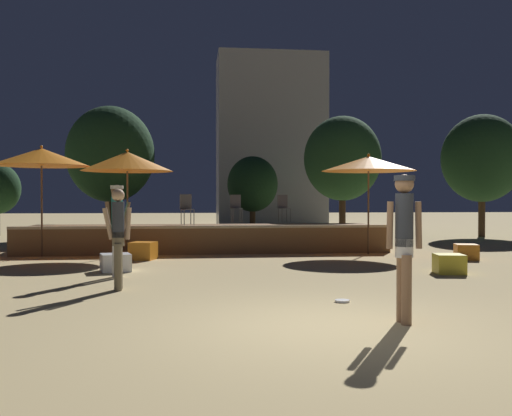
# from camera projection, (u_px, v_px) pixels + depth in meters

# --- Properties ---
(ground_plane) EXTENTS (120.00, 120.00, 0.00)m
(ground_plane) POSITION_uv_depth(u_px,v_px,m) (328.00, 327.00, 7.04)
(ground_plane) COLOR tan
(wooden_deck) EXTENTS (10.87, 3.07, 0.83)m
(wooden_deck) POSITION_uv_depth(u_px,v_px,m) (205.00, 238.00, 17.72)
(wooden_deck) COLOR brown
(wooden_deck) RESTS_ON ground
(patio_umbrella_0) EXTENTS (2.54, 2.54, 2.99)m
(patio_umbrella_0) POSITION_uv_depth(u_px,v_px,m) (127.00, 162.00, 15.86)
(patio_umbrella_0) COLOR brown
(patio_umbrella_0) RESTS_ON ground
(patio_umbrella_1) EXTENTS (2.62, 2.62, 3.07)m
(patio_umbrella_1) POSITION_uv_depth(u_px,v_px,m) (41.00, 157.00, 15.67)
(patio_umbrella_1) COLOR brown
(patio_umbrella_1) RESTS_ON ground
(patio_umbrella_2) EXTENTS (2.71, 2.71, 2.90)m
(patio_umbrella_2) POSITION_uv_depth(u_px,v_px,m) (369.00, 164.00, 16.46)
(patio_umbrella_2) COLOR brown
(patio_umbrella_2) RESTS_ON ground
(cube_seat_0) EXTENTS (0.75, 0.75, 0.38)m
(cube_seat_0) POSITION_uv_depth(u_px,v_px,m) (116.00, 262.00, 12.50)
(cube_seat_0) COLOR white
(cube_seat_0) RESTS_ON ground
(cube_seat_1) EXTENTS (0.67, 0.67, 0.41)m
(cube_seat_1) POSITION_uv_depth(u_px,v_px,m) (449.00, 264.00, 12.10)
(cube_seat_1) COLOR yellow
(cube_seat_1) RESTS_ON ground
(cube_seat_2) EXTENTS (0.66, 0.66, 0.41)m
(cube_seat_2) POSITION_uv_depth(u_px,v_px,m) (466.00, 252.00, 14.91)
(cube_seat_2) COLOR orange
(cube_seat_2) RESTS_ON ground
(cube_seat_3) EXTENTS (0.75, 0.75, 0.46)m
(cube_seat_3) POSITION_uv_depth(u_px,v_px,m) (143.00, 251.00, 14.91)
(cube_seat_3) COLOR orange
(cube_seat_3) RESTS_ON ground
(person_0) EXTENTS (0.51, 0.33, 1.87)m
(person_0) POSITION_uv_depth(u_px,v_px,m) (117.00, 224.00, 11.50)
(person_0) COLOR white
(person_0) RESTS_ON ground
(person_1) EXTENTS (0.50, 0.30, 1.76)m
(person_1) POSITION_uv_depth(u_px,v_px,m) (118.00, 235.00, 9.87)
(person_1) COLOR #72664C
(person_1) RESTS_ON ground
(person_2) EXTENTS (0.47, 0.32, 1.89)m
(person_2) POSITION_uv_depth(u_px,v_px,m) (404.00, 237.00, 7.22)
(person_2) COLOR #997051
(person_2) RESTS_ON ground
(bistro_chair_0) EXTENTS (0.41, 0.41, 0.90)m
(bistro_chair_0) POSITION_uv_depth(u_px,v_px,m) (236.00, 206.00, 18.66)
(bistro_chair_0) COLOR #47474C
(bistro_chair_0) RESTS_ON wooden_deck
(bistro_chair_1) EXTENTS (0.43, 0.43, 0.90)m
(bistro_chair_1) POSITION_uv_depth(u_px,v_px,m) (187.00, 206.00, 16.94)
(bistro_chair_1) COLOR #47474C
(bistro_chair_1) RESTS_ON wooden_deck
(bistro_chair_2) EXTENTS (0.42, 0.42, 0.90)m
(bistro_chair_2) POSITION_uv_depth(u_px,v_px,m) (283.00, 205.00, 18.99)
(bistro_chair_2) COLOR #47474C
(bistro_chair_2) RESTS_ON wooden_deck
(frisbee_disc) EXTENTS (0.23, 0.23, 0.03)m
(frisbee_disc) POSITION_uv_depth(u_px,v_px,m) (342.00, 301.00, 8.75)
(frisbee_disc) COLOR white
(frisbee_disc) RESTS_ON ground
(background_tree_0) EXTENTS (3.26, 3.26, 5.11)m
(background_tree_0) POSITION_uv_depth(u_px,v_px,m) (342.00, 159.00, 24.14)
(background_tree_0) COLOR #3D2B1C
(background_tree_0) RESTS_ON ground
(background_tree_1) EXTENTS (2.42, 2.42, 3.65)m
(background_tree_1) POSITION_uv_depth(u_px,v_px,m) (253.00, 184.00, 27.31)
(background_tree_1) COLOR #3D2B1C
(background_tree_1) RESTS_ON ground
(background_tree_2) EXTENTS (3.36, 3.36, 5.17)m
(background_tree_2) POSITION_uv_depth(u_px,v_px,m) (482.00, 158.00, 24.06)
(background_tree_2) COLOR #3D2B1C
(background_tree_2) RESTS_ON ground
(background_tree_4) EXTENTS (3.65, 3.65, 5.48)m
(background_tree_4) POSITION_uv_depth(u_px,v_px,m) (110.00, 154.00, 23.83)
(background_tree_4) COLOR #3D2B1C
(background_tree_4) RESTS_ON ground
(distant_building) EXTENTS (6.31, 3.60, 10.09)m
(distant_building) POSITION_uv_depth(u_px,v_px,m) (270.00, 142.00, 34.04)
(distant_building) COLOR gray
(distant_building) RESTS_ON ground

